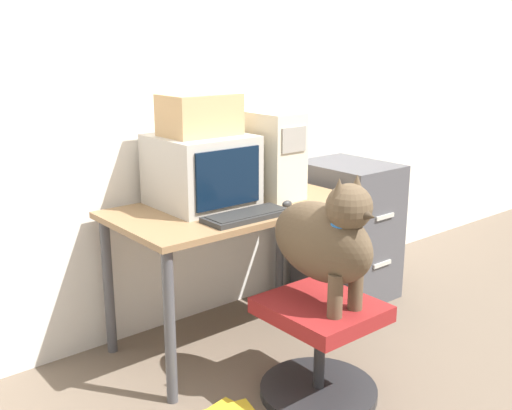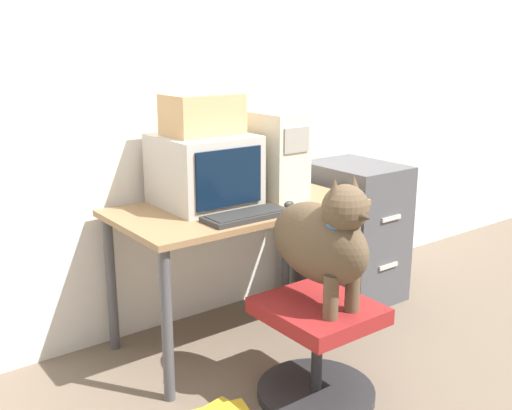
{
  "view_description": "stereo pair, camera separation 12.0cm",
  "coord_description": "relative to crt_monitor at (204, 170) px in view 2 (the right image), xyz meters",
  "views": [
    {
      "loc": [
        -1.77,
        -1.99,
        1.53
      ],
      "look_at": [
        -0.08,
        0.07,
        0.81
      ],
      "focal_mm": 42.0,
      "sensor_mm": 36.0,
      "label": 1
    },
    {
      "loc": [
        -1.68,
        -2.06,
        1.53
      ],
      "look_at": [
        -0.08,
        0.07,
        0.81
      ],
      "focal_mm": 42.0,
      "sensor_mm": 36.0,
      "label": 2
    }
  ],
  "objects": [
    {
      "name": "ground_plane",
      "position": [
        0.12,
        -0.45,
        -0.92
      ],
      "size": [
        12.0,
        12.0,
        0.0
      ],
      "primitive_type": "plane",
      "color": "#6B5B4C"
    },
    {
      "name": "crt_monitor",
      "position": [
        0.0,
        0.0,
        0.0
      ],
      "size": [
        0.45,
        0.46,
        0.35
      ],
      "color": "#B7B2A8",
      "rests_on": "desk"
    },
    {
      "name": "desk",
      "position": [
        0.12,
        -0.1,
        -0.27
      ],
      "size": [
        1.25,
        0.68,
        0.74
      ],
      "color": "olive",
      "rests_on": "ground_plane"
    },
    {
      "name": "wall_back",
      "position": [
        0.12,
        0.3,
        0.38
      ],
      "size": [
        8.0,
        0.05,
        2.6
      ],
      "color": "white",
      "rests_on": "ground_plane"
    },
    {
      "name": "office_chair",
      "position": [
        0.09,
        -0.77,
        -0.68
      ],
      "size": [
        0.53,
        0.53,
        0.45
      ],
      "color": "#262628",
      "rests_on": "ground_plane"
    },
    {
      "name": "keyboard",
      "position": [
        0.02,
        -0.33,
        -0.16
      ],
      "size": [
        0.42,
        0.17,
        0.03
      ],
      "color": "#2D2D2D",
      "rests_on": "desk"
    },
    {
      "name": "cardboard_box",
      "position": [
        -0.0,
        0.0,
        0.28
      ],
      "size": [
        0.36,
        0.25,
        0.2
      ],
      "color": "tan",
      "rests_on": "crt_monitor"
    },
    {
      "name": "dog",
      "position": [
        0.09,
        -0.79,
        -0.17
      ],
      "size": [
        0.22,
        0.55,
        0.58
      ],
      "color": "brown",
      "rests_on": "office_chair"
    },
    {
      "name": "filing_cabinet",
      "position": [
        1.04,
        -0.06,
        -0.5
      ],
      "size": [
        0.44,
        0.57,
        0.84
      ],
      "color": "#4C4C51",
      "rests_on": "ground_plane"
    },
    {
      "name": "computer_mouse",
      "position": [
        0.29,
        -0.32,
        -0.16
      ],
      "size": [
        0.06,
        0.04,
        0.04
      ],
      "color": "#333333",
      "rests_on": "desk"
    },
    {
      "name": "pc_tower",
      "position": [
        0.38,
        -0.02,
        0.05
      ],
      "size": [
        0.21,
        0.49,
        0.45
      ],
      "color": "beige",
      "rests_on": "desk"
    }
  ]
}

